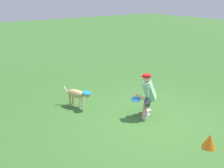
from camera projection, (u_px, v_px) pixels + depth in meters
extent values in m
plane|color=#3A6B2D|center=(154.00, 123.00, 6.27)|extent=(60.00, 60.00, 0.00)
cube|color=silver|center=(147.00, 112.00, 6.75)|extent=(0.26, 0.10, 0.10)
cylinder|color=tan|center=(146.00, 106.00, 6.69)|extent=(0.31, 0.27, 0.37)
cylinder|color=#373A4C|center=(148.00, 100.00, 6.57)|extent=(0.41, 0.36, 0.37)
cube|color=silver|center=(146.00, 116.00, 6.50)|extent=(0.26, 0.10, 0.10)
cylinder|color=tan|center=(144.00, 110.00, 6.44)|extent=(0.31, 0.27, 0.37)
cylinder|color=#373A4C|center=(147.00, 103.00, 6.36)|extent=(0.41, 0.36, 0.37)
cube|color=#85C094|center=(149.00, 91.00, 6.33)|extent=(0.52, 0.53, 0.58)
cylinder|color=#85C094|center=(150.00, 86.00, 6.49)|extent=(0.16, 0.15, 0.29)
cylinder|color=#85C094|center=(148.00, 92.00, 6.13)|extent=(0.16, 0.15, 0.29)
cylinder|color=tan|center=(140.00, 97.00, 6.24)|extent=(0.24, 0.28, 0.19)
cylinder|color=tan|center=(148.00, 91.00, 6.58)|extent=(0.16, 0.15, 0.27)
sphere|color=tan|center=(147.00, 79.00, 6.22)|extent=(0.21, 0.21, 0.21)
cylinder|color=red|center=(147.00, 76.00, 6.19)|extent=(0.22, 0.22, 0.07)
cylinder|color=red|center=(143.00, 76.00, 6.23)|extent=(0.12, 0.12, 0.02)
ellipsoid|color=tan|center=(76.00, 94.00, 7.04)|extent=(0.51, 0.69, 0.26)
ellipsoid|color=beige|center=(81.00, 95.00, 6.97)|extent=(0.13, 0.19, 0.16)
sphere|color=tan|center=(87.00, 95.00, 6.84)|extent=(0.17, 0.17, 0.17)
cone|color=tan|center=(89.00, 96.00, 6.81)|extent=(0.12, 0.12, 0.09)
cone|color=tan|center=(85.00, 93.00, 6.78)|extent=(0.06, 0.06, 0.07)
cone|color=tan|center=(87.00, 92.00, 6.87)|extent=(0.06, 0.06, 0.07)
cylinder|color=beige|center=(80.00, 103.00, 6.99)|extent=(0.09, 0.09, 0.36)
cylinder|color=beige|center=(83.00, 101.00, 7.12)|extent=(0.09, 0.09, 0.36)
cylinder|color=tan|center=(70.00, 101.00, 7.16)|extent=(0.09, 0.09, 0.36)
cylinder|color=tan|center=(73.00, 99.00, 7.29)|extent=(0.09, 0.09, 0.36)
cylinder|color=beige|center=(66.00, 90.00, 7.20)|extent=(0.13, 0.20, 0.23)
cylinder|color=#1B82DC|center=(87.00, 93.00, 6.79)|extent=(0.38, 0.38, 0.07)
cylinder|color=#2581DF|center=(136.00, 99.00, 6.28)|extent=(0.37, 0.37, 0.07)
cone|color=orange|center=(209.00, 141.00, 5.18)|extent=(0.32, 0.32, 0.36)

